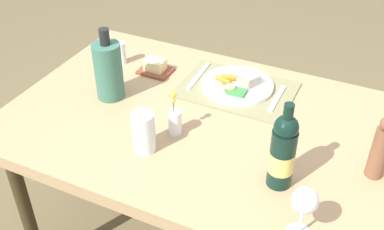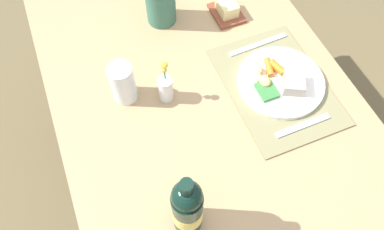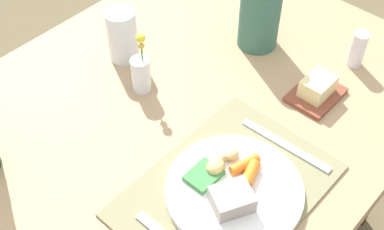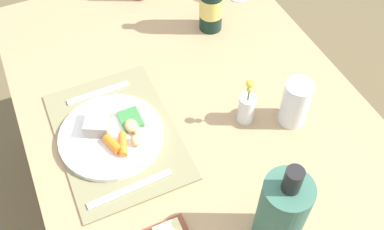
{
  "view_description": "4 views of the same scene",
  "coord_description": "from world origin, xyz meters",
  "px_view_note": "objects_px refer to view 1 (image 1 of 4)",
  "views": [
    {
      "loc": [
        -0.52,
        1.22,
        1.72
      ],
      "look_at": [
        0.02,
        0.09,
        0.81
      ],
      "focal_mm": 44.04,
      "sensor_mm": 36.0,
      "label": 1
    },
    {
      "loc": [
        -0.56,
        0.28,
        1.71
      ],
      "look_at": [
        -0.04,
        0.07,
        0.76
      ],
      "focal_mm": 34.75,
      "sensor_mm": 36.0,
      "label": 2
    },
    {
      "loc": [
        -0.51,
        -0.58,
        1.61
      ],
      "look_at": [
        0.03,
        -0.08,
        0.81
      ],
      "focal_mm": 48.38,
      "sensor_mm": 36.0,
      "label": 3
    },
    {
      "loc": [
        0.69,
        -0.33,
        1.7
      ],
      "look_at": [
        0.07,
        -0.05,
        0.84
      ],
      "focal_mm": 41.4,
      "sensor_mm": 36.0,
      "label": 4
    }
  ],
  "objects_px": {
    "dinner_plate": "(237,84)",
    "water_tumbler": "(144,134)",
    "dining_table": "(207,135)",
    "pepper_mill": "(381,149)",
    "flower_vase": "(175,121)",
    "wine_glass": "(305,203)",
    "butter_dish": "(155,67)",
    "fork": "(277,98)",
    "cooler_bottle": "(108,70)",
    "salt_shaker": "(121,53)",
    "wine_bottle": "(283,152)",
    "knife": "(199,76)"
  },
  "relations": [
    {
      "from": "salt_shaker",
      "to": "pepper_mill",
      "type": "xyz_separation_m",
      "value": [
        -1.06,
        0.25,
        0.06
      ]
    },
    {
      "from": "butter_dish",
      "to": "pepper_mill",
      "type": "relative_size",
      "value": 0.6
    },
    {
      "from": "butter_dish",
      "to": "water_tumbler",
      "type": "height_order",
      "value": "water_tumbler"
    },
    {
      "from": "salt_shaker",
      "to": "fork",
      "type": "bearing_deg",
      "value": -179.1
    },
    {
      "from": "water_tumbler",
      "to": "fork",
      "type": "bearing_deg",
      "value": -123.54
    },
    {
      "from": "flower_vase",
      "to": "water_tumbler",
      "type": "xyz_separation_m",
      "value": [
        0.05,
        0.12,
        0.01
      ]
    },
    {
      "from": "cooler_bottle",
      "to": "butter_dish",
      "type": "bearing_deg",
      "value": -106.29
    },
    {
      "from": "dining_table",
      "to": "knife",
      "type": "relative_size",
      "value": 6.51
    },
    {
      "from": "water_tumbler",
      "to": "knife",
      "type": "bearing_deg",
      "value": -86.64
    },
    {
      "from": "salt_shaker",
      "to": "pepper_mill",
      "type": "distance_m",
      "value": 1.09
    },
    {
      "from": "flower_vase",
      "to": "wine_bottle",
      "type": "height_order",
      "value": "wine_bottle"
    },
    {
      "from": "knife",
      "to": "wine_glass",
      "type": "relative_size",
      "value": 1.36
    },
    {
      "from": "cooler_bottle",
      "to": "pepper_mill",
      "type": "xyz_separation_m",
      "value": [
        -0.96,
        0.02,
        -0.01
      ]
    },
    {
      "from": "dinner_plate",
      "to": "flower_vase",
      "type": "distance_m",
      "value": 0.37
    },
    {
      "from": "dinner_plate",
      "to": "wine_glass",
      "type": "xyz_separation_m",
      "value": [
        -0.4,
        0.6,
        0.1
      ]
    },
    {
      "from": "fork",
      "to": "wine_glass",
      "type": "bearing_deg",
      "value": 111.75
    },
    {
      "from": "wine_bottle",
      "to": "fork",
      "type": "bearing_deg",
      "value": -72.43
    },
    {
      "from": "knife",
      "to": "butter_dish",
      "type": "distance_m",
      "value": 0.18
    },
    {
      "from": "flower_vase",
      "to": "wine_glass",
      "type": "height_order",
      "value": "flower_vase"
    },
    {
      "from": "flower_vase",
      "to": "wine_bottle",
      "type": "bearing_deg",
      "value": 168.13
    },
    {
      "from": "dinner_plate",
      "to": "water_tumbler",
      "type": "relative_size",
      "value": 2.0
    },
    {
      "from": "fork",
      "to": "cooler_bottle",
      "type": "height_order",
      "value": "cooler_bottle"
    },
    {
      "from": "dining_table",
      "to": "dinner_plate",
      "type": "xyz_separation_m",
      "value": [
        -0.02,
        -0.24,
        0.08
      ]
    },
    {
      "from": "wine_glass",
      "to": "water_tumbler",
      "type": "bearing_deg",
      "value": -13.19
    },
    {
      "from": "butter_dish",
      "to": "cooler_bottle",
      "type": "relative_size",
      "value": 0.47
    },
    {
      "from": "dinner_plate",
      "to": "salt_shaker",
      "type": "bearing_deg",
      "value": 2.33
    },
    {
      "from": "knife",
      "to": "cooler_bottle",
      "type": "bearing_deg",
      "value": 44.75
    },
    {
      "from": "cooler_bottle",
      "to": "knife",
      "type": "bearing_deg",
      "value": -132.82
    },
    {
      "from": "cooler_bottle",
      "to": "wine_bottle",
      "type": "relative_size",
      "value": 0.97
    },
    {
      "from": "fork",
      "to": "flower_vase",
      "type": "distance_m",
      "value": 0.43
    },
    {
      "from": "fork",
      "to": "pepper_mill",
      "type": "relative_size",
      "value": 0.84
    },
    {
      "from": "dining_table",
      "to": "fork",
      "type": "distance_m",
      "value": 0.3
    },
    {
      "from": "dinner_plate",
      "to": "wine_bottle",
      "type": "distance_m",
      "value": 0.54
    },
    {
      "from": "knife",
      "to": "pepper_mill",
      "type": "height_order",
      "value": "pepper_mill"
    },
    {
      "from": "wine_bottle",
      "to": "flower_vase",
      "type": "bearing_deg",
      "value": -11.87
    },
    {
      "from": "butter_dish",
      "to": "flower_vase",
      "type": "height_order",
      "value": "flower_vase"
    },
    {
      "from": "dining_table",
      "to": "wine_bottle",
      "type": "bearing_deg",
      "value": 148.76
    },
    {
      "from": "pepper_mill",
      "to": "dinner_plate",
      "type": "bearing_deg",
      "value": -26.72
    },
    {
      "from": "fork",
      "to": "water_tumbler",
      "type": "height_order",
      "value": "water_tumbler"
    },
    {
      "from": "dining_table",
      "to": "water_tumbler",
      "type": "distance_m",
      "value": 0.29
    },
    {
      "from": "fork",
      "to": "cooler_bottle",
      "type": "relative_size",
      "value": 0.65
    },
    {
      "from": "wine_glass",
      "to": "knife",
      "type": "bearing_deg",
      "value": -46.66
    },
    {
      "from": "knife",
      "to": "salt_shaker",
      "type": "relative_size",
      "value": 2.28
    },
    {
      "from": "butter_dish",
      "to": "water_tumbler",
      "type": "bearing_deg",
      "value": 114.96
    },
    {
      "from": "dining_table",
      "to": "pepper_mill",
      "type": "bearing_deg",
      "value": 176.5
    },
    {
      "from": "pepper_mill",
      "to": "wine_bottle",
      "type": "height_order",
      "value": "wine_bottle"
    },
    {
      "from": "dining_table",
      "to": "dinner_plate",
      "type": "height_order",
      "value": "dinner_plate"
    },
    {
      "from": "dining_table",
      "to": "cooler_bottle",
      "type": "relative_size",
      "value": 5.12
    },
    {
      "from": "dining_table",
      "to": "butter_dish",
      "type": "bearing_deg",
      "value": -33.17
    },
    {
      "from": "fork",
      "to": "pepper_mill",
      "type": "xyz_separation_m",
      "value": [
        -0.38,
        0.27,
        0.09
      ]
    }
  ]
}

